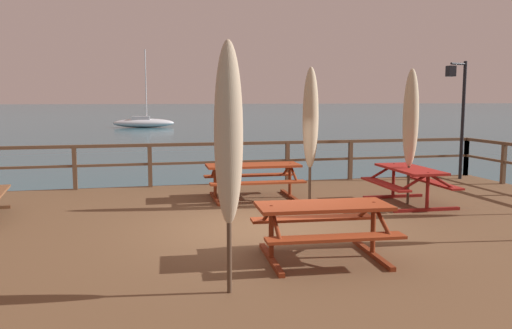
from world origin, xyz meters
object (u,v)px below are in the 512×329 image
object	(u,v)px
picnic_table_mid_left	(253,173)
patio_umbrella_tall_mid_right	(311,119)
picnic_table_mid_centre	(323,219)
picnic_table_back_right	(410,178)
patio_umbrella_tall_back_right	(229,135)
lamp_post_hooked	(459,102)
sailboat_distant	(144,122)
patio_umbrella_tall_front	(411,119)

from	to	relation	value
picnic_table_mid_left	patio_umbrella_tall_mid_right	bearing A→B (deg)	-49.25
picnic_table_mid_centre	picnic_table_back_right	xyz separation A→B (m)	(3.09, 3.19, 0.00)
patio_umbrella_tall_mid_right	patio_umbrella_tall_back_right	size ratio (longest dim) A/B	1.00
picnic_table_mid_centre	patio_umbrella_tall_mid_right	xyz separation A→B (m)	(0.99, 3.45, 1.24)
picnic_table_back_right	patio_umbrella_tall_mid_right	size ratio (longest dim) A/B	0.66
lamp_post_hooked	picnic_table_mid_left	bearing A→B (deg)	-166.09
lamp_post_hooked	sailboat_distant	bearing A→B (deg)	100.28
picnic_table_mid_centre	picnic_table_back_right	bearing A→B (deg)	45.93
patio_umbrella_tall_front	picnic_table_mid_centre	bearing A→B (deg)	-133.76
picnic_table_back_right	patio_umbrella_tall_mid_right	distance (m)	2.46
patio_umbrella_tall_mid_right	picnic_table_back_right	bearing A→B (deg)	-6.80
picnic_table_mid_left	sailboat_distant	world-z (taller)	sailboat_distant
lamp_post_hooked	sailboat_distant	size ratio (longest dim) A/B	0.41
lamp_post_hooked	patio_umbrella_tall_mid_right	bearing A→B (deg)	-153.08
picnic_table_back_right	patio_umbrella_tall_front	xyz separation A→B (m)	(-0.01, 0.02, 1.23)
patio_umbrella_tall_mid_right	patio_umbrella_tall_back_right	distance (m)	5.06
patio_umbrella_tall_mid_right	lamp_post_hooked	world-z (taller)	lamp_post_hooked
picnic_table_mid_left	patio_umbrella_tall_back_right	distance (m)	5.85
patio_umbrella_tall_mid_right	patio_umbrella_tall_back_right	xyz separation A→B (m)	(-2.47, -4.42, 0.00)
patio_umbrella_tall_front	patio_umbrella_tall_back_right	world-z (taller)	patio_umbrella_tall_back_right
picnic_table_mid_centre	picnic_table_mid_left	xyz separation A→B (m)	(0.05, 4.54, 0.01)
picnic_table_mid_centre	patio_umbrella_tall_back_right	bearing A→B (deg)	-146.74
picnic_table_mid_centre	patio_umbrella_tall_front	world-z (taller)	patio_umbrella_tall_front
patio_umbrella_tall_front	sailboat_distant	xyz separation A→B (m)	(-4.53, 44.32, -1.94)
picnic_table_mid_left	patio_umbrella_tall_front	bearing A→B (deg)	-23.53
picnic_table_back_right	lamp_post_hooked	distance (m)	4.40
picnic_table_mid_centre	lamp_post_hooked	distance (m)	8.70
picnic_table_mid_centre	sailboat_distant	distance (m)	47.56
patio_umbrella_tall_back_right	lamp_post_hooked	xyz separation A→B (m)	(7.55, 7.00, 0.31)
sailboat_distant	lamp_post_hooked	bearing A→B (deg)	-79.72
patio_umbrella_tall_back_right	sailboat_distant	bearing A→B (deg)	89.97
patio_umbrella_tall_back_right	picnic_table_mid_left	bearing A→B (deg)	74.50
sailboat_distant	patio_umbrella_tall_mid_right	bearing A→B (deg)	-86.83
patio_umbrella_tall_back_right	picnic_table_mid_centre	bearing A→B (deg)	33.26
picnic_table_mid_left	picnic_table_mid_centre	bearing A→B (deg)	-90.59
picnic_table_mid_left	lamp_post_hooked	size ratio (longest dim) A/B	0.65
patio_umbrella_tall_back_right	patio_umbrella_tall_front	bearing A→B (deg)	42.55
patio_umbrella_tall_back_right	lamp_post_hooked	world-z (taller)	lamp_post_hooked
picnic_table_back_right	picnic_table_mid_centre	bearing A→B (deg)	-134.07
patio_umbrella_tall_front	patio_umbrella_tall_mid_right	size ratio (longest dim) A/B	0.99
picnic_table_mid_left	picnic_table_back_right	bearing A→B (deg)	-23.78
picnic_table_back_right	picnic_table_mid_left	size ratio (longest dim) A/B	0.89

